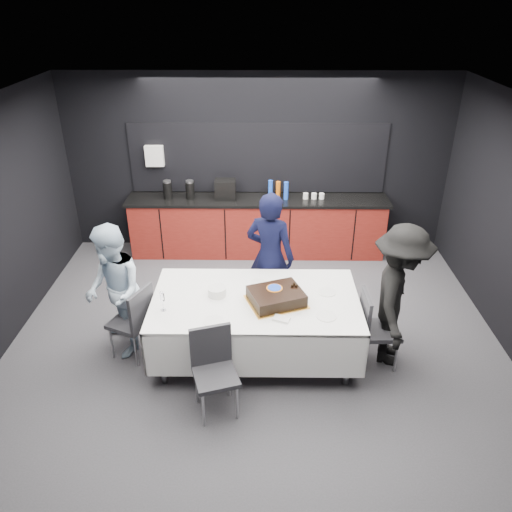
{
  "coord_description": "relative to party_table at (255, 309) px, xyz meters",
  "views": [
    {
      "loc": [
        0.06,
        -5.09,
        3.85
      ],
      "look_at": [
        0.0,
        0.1,
        1.05
      ],
      "focal_mm": 35.0,
      "sensor_mm": 36.0,
      "label": 1
    }
  ],
  "objects": [
    {
      "name": "loose_plate_right_b",
      "position": [
        0.76,
        -0.34,
        0.14
      ],
      "size": [
        0.22,
        0.22,
        0.01
      ],
      "primitive_type": "cylinder",
      "color": "white",
      "rests_on": "party_table"
    },
    {
      "name": "cake_assembly",
      "position": [
        0.23,
        -0.08,
        0.21
      ],
      "size": [
        0.74,
        0.67,
        0.18
      ],
      "color": "#F1AD47",
      "rests_on": "party_table"
    },
    {
      "name": "person_center",
      "position": [
        0.17,
        0.83,
        0.22
      ],
      "size": [
        0.73,
        0.61,
        1.72
      ],
      "primitive_type": "imported",
      "rotation": [
        0.0,
        0.0,
        2.78
      ],
      "color": "black",
      "rests_on": "ground"
    },
    {
      "name": "chair_near",
      "position": [
        -0.41,
        -0.83,
        -0.11
      ],
      "size": [
        0.53,
        0.53,
        0.92
      ],
      "color": "#2C2C31",
      "rests_on": "ground"
    },
    {
      "name": "person_right",
      "position": [
        1.57,
        -0.05,
        0.21
      ],
      "size": [
        0.89,
        1.22,
        1.7
      ],
      "primitive_type": "imported",
      "rotation": [
        0.0,
        0.0,
        1.31
      ],
      "color": "black",
      "rests_on": "ground"
    },
    {
      "name": "party_table",
      "position": [
        0.0,
        0.0,
        0.0
      ],
      "size": [
        2.32,
        1.32,
        0.78
      ],
      "color": "#99999E",
      "rests_on": "ground"
    },
    {
      "name": "plate_stack",
      "position": [
        -0.43,
        0.06,
        0.19
      ],
      "size": [
        0.21,
        0.21,
        0.1
      ],
      "primitive_type": "cylinder",
      "color": "white",
      "rests_on": "party_table"
    },
    {
      "name": "chair_left",
      "position": [
        -1.37,
        -0.04,
        -0.11
      ],
      "size": [
        0.55,
        0.55,
        0.92
      ],
      "color": "#2C2C31",
      "rests_on": "ground"
    },
    {
      "name": "loose_plate_right_a",
      "position": [
        0.81,
        0.13,
        0.14
      ],
      "size": [
        0.21,
        0.21,
        0.01
      ],
      "primitive_type": "cylinder",
      "color": "white",
      "rests_on": "party_table"
    },
    {
      "name": "champagne_flute",
      "position": [
        -0.99,
        -0.24,
        0.3
      ],
      "size": [
        0.06,
        0.06,
        0.22
      ],
      "color": "white",
      "rests_on": "party_table"
    },
    {
      "name": "loose_plate_far",
      "position": [
        0.03,
        0.34,
        0.14
      ],
      "size": [
        0.18,
        0.18,
        0.01
      ],
      "primitive_type": "cylinder",
      "color": "white",
      "rests_on": "party_table"
    },
    {
      "name": "ground",
      "position": [
        0.0,
        0.4,
        -0.64
      ],
      "size": [
        6.0,
        6.0,
        0.0
      ],
      "primitive_type": "plane",
      "color": "#46454B",
      "rests_on": "ground"
    },
    {
      "name": "person_left",
      "position": [
        -1.61,
        0.08,
        0.16
      ],
      "size": [
        0.89,
        0.97,
        1.61
      ],
      "primitive_type": "imported",
      "rotation": [
        0.0,
        0.0,
        -1.11
      ],
      "color": "silver",
      "rests_on": "ground"
    },
    {
      "name": "chair_right",
      "position": [
        1.32,
        -0.14,
        -0.11
      ],
      "size": [
        0.43,
        0.43,
        0.92
      ],
      "color": "#2C2C31",
      "rests_on": "ground"
    },
    {
      "name": "loose_plate_near",
      "position": [
        -0.43,
        -0.44,
        0.14
      ],
      "size": [
        0.22,
        0.22,
        0.01
      ],
      "primitive_type": "cylinder",
      "color": "white",
      "rests_on": "party_table"
    },
    {
      "name": "fork_pile",
      "position": [
        0.28,
        -0.41,
        0.15
      ],
      "size": [
        0.2,
        0.16,
        0.03
      ],
      "primitive_type": "cube",
      "rotation": [
        0.0,
        0.0,
        -0.36
      ],
      "color": "white",
      "rests_on": "party_table"
    },
    {
      "name": "kitchenette",
      "position": [
        -0.02,
        2.62,
        -0.1
      ],
      "size": [
        4.1,
        0.64,
        2.05
      ],
      "color": "maroon",
      "rests_on": "ground"
    },
    {
      "name": "room_shell",
      "position": [
        0.0,
        0.4,
        1.22
      ],
      "size": [
        6.04,
        5.04,
        2.82
      ],
      "color": "white",
      "rests_on": "ground"
    }
  ]
}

